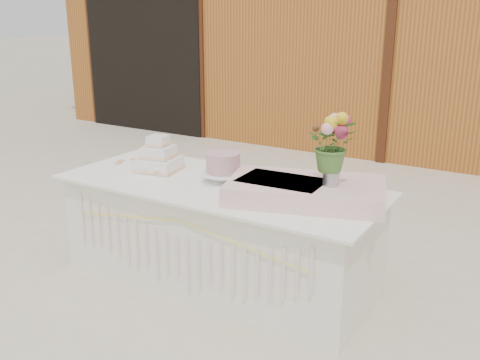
% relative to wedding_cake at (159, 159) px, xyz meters
% --- Properties ---
extents(ground, '(80.00, 80.00, 0.00)m').
position_rel_wedding_cake_xyz_m(ground, '(0.59, -0.05, -0.86)').
color(ground, beige).
rests_on(ground, ground).
extents(barn, '(12.60, 4.60, 3.30)m').
position_rel_wedding_cake_xyz_m(barn, '(0.58, 5.94, 0.81)').
color(barn, '#AA5F23').
rests_on(barn, ground).
extents(cake_table, '(2.40, 1.00, 0.77)m').
position_rel_wedding_cake_xyz_m(cake_table, '(0.59, -0.06, -0.48)').
color(cake_table, silver).
rests_on(cake_table, ground).
extents(wedding_cake, '(0.36, 0.36, 0.28)m').
position_rel_wedding_cake_xyz_m(wedding_cake, '(0.00, 0.00, 0.00)').
color(wedding_cake, white).
rests_on(wedding_cake, cake_table).
extents(pink_cake_stand, '(0.31, 0.31, 0.23)m').
position_rel_wedding_cake_xyz_m(pink_cake_stand, '(0.61, -0.01, 0.03)').
color(pink_cake_stand, white).
rests_on(pink_cake_stand, cake_table).
extents(satin_runner, '(1.14, 0.86, 0.13)m').
position_rel_wedding_cake_xyz_m(satin_runner, '(1.28, -0.04, -0.03)').
color(satin_runner, beige).
rests_on(satin_runner, cake_table).
extents(flower_vase, '(0.11, 0.11, 0.14)m').
position_rel_wedding_cake_xyz_m(flower_vase, '(1.45, -0.03, 0.11)').
color(flower_vase, '#A5A5AA').
rests_on(flower_vase, satin_runner).
extents(bouquet, '(0.40, 0.38, 0.34)m').
position_rel_wedding_cake_xyz_m(bouquet, '(1.45, -0.03, 0.35)').
color(bouquet, '#436E2C').
rests_on(bouquet, flower_vase).
extents(loose_flowers, '(0.23, 0.32, 0.02)m').
position_rel_wedding_cake_xyz_m(loose_flowers, '(-0.42, -0.02, -0.09)').
color(loose_flowers, pink).
rests_on(loose_flowers, cake_table).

